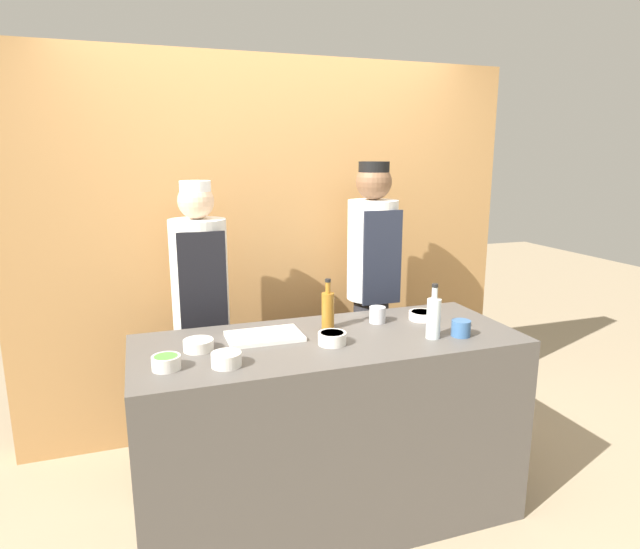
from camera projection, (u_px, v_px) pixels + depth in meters
ground_plane at (329, 513)px, 2.75m from camera, size 14.00×14.00×0.00m
cabinet_wall at (273, 249)px, 3.51m from camera, size 3.22×0.18×2.40m
counter at (330, 429)px, 2.65m from camera, size 1.84×0.73×0.95m
sauce_bowl_brown at (332, 338)px, 2.46m from camera, size 0.13×0.13×0.06m
sauce_bowl_yellow at (198, 344)px, 2.38m from camera, size 0.13×0.13×0.05m
sauce_bowl_green at (166, 362)px, 2.17m from camera, size 0.12×0.12×0.06m
sauce_bowl_purple at (422, 315)px, 2.83m from camera, size 0.14×0.14×0.04m
sauce_bowl_white at (226, 359)px, 2.20m from camera, size 0.13×0.13×0.06m
cutting_board at (264, 336)px, 2.54m from camera, size 0.35×0.22×0.02m
bottle_clear at (434, 317)px, 2.53m from camera, size 0.07×0.07×0.27m
bottle_amber at (328, 310)px, 2.66m from camera, size 0.06×0.06×0.26m
cup_steel at (377, 315)px, 2.78m from camera, size 0.08×0.08×0.08m
cup_blue at (461, 328)px, 2.57m from camera, size 0.09×0.09×0.08m
chef_left at (202, 316)px, 3.01m from camera, size 0.31×0.31×1.67m
chef_right at (372, 290)px, 3.33m from camera, size 0.31×0.31×1.77m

